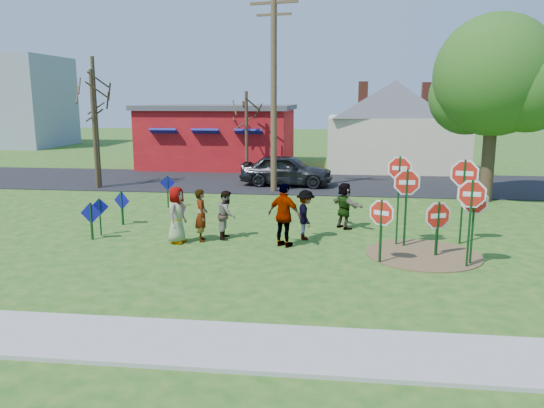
{
  "coord_description": "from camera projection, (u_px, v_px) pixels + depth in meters",
  "views": [
    {
      "loc": [
        2.02,
        -15.72,
        4.33
      ],
      "look_at": [
        0.03,
        0.55,
        1.04
      ],
      "focal_mm": 35.0,
      "sensor_mm": 36.0,
      "label": 1
    }
  ],
  "objects": [
    {
      "name": "person_f",
      "position": [
        344.0,
        206.0,
        17.77
      ],
      "size": [
        1.26,
        1.42,
        1.57
      ],
      "primitive_type": "imported",
      "rotation": [
        0.0,
        0.0,
        2.24
      ],
      "color": "#214F33",
      "rests_on": "ground"
    },
    {
      "name": "sidewalk",
      "position": [
        217.0,
        345.0,
        9.38
      ],
      "size": [
        22.0,
        1.8,
        0.08
      ],
      "primitive_type": "cube",
      "color": "#9E9E99",
      "rests_on": "ground"
    },
    {
      "name": "bare_tree_east",
      "position": [
        246.0,
        122.0,
        29.27
      ],
      "size": [
        1.8,
        1.8,
        4.7
      ],
      "color": "#382819",
      "rests_on": "ground"
    },
    {
      "name": "distant_building",
      "position": [
        5.0,
        102.0,
        48.13
      ],
      "size": [
        10.0,
        8.0,
        8.0
      ],
      "primitive_type": "cube",
      "color": "#8C939E",
      "rests_on": "ground"
    },
    {
      "name": "blue_diamond_b",
      "position": [
        100.0,
        212.0,
        16.85
      ],
      "size": [
        0.54,
        0.21,
        1.22
      ],
      "rotation": [
        0.0,
        0.0,
        0.34
      ],
      "color": "#103D17",
      "rests_on": "ground"
    },
    {
      "name": "blue_diamond_a",
      "position": [
        91.0,
        217.0,
        16.37
      ],
      "size": [
        0.68,
        0.07,
        1.18
      ],
      "rotation": [
        0.0,
        0.0,
        -0.03
      ],
      "color": "#103D17",
      "rests_on": "ground"
    },
    {
      "name": "red_building",
      "position": [
        220.0,
        135.0,
        34.17
      ],
      "size": [
        9.4,
        7.69,
        3.9
      ],
      "color": "maroon",
      "rests_on": "ground"
    },
    {
      "name": "person_e",
      "position": [
        284.0,
        215.0,
        15.54
      ],
      "size": [
        1.2,
        0.91,
        1.89
      ],
      "primitive_type": "imported",
      "rotation": [
        0.0,
        0.0,
        2.67
      ],
      "color": "#4D2953",
      "rests_on": "ground"
    },
    {
      "name": "person_b",
      "position": [
        201.0,
        215.0,
        16.21
      ],
      "size": [
        0.54,
        0.68,
        1.61
      ],
      "primitive_type": "imported",
      "rotation": [
        0.0,
        0.0,
        1.87
      ],
      "color": "#207264",
      "rests_on": "ground"
    },
    {
      "name": "ground",
      "position": [
        269.0,
        240.0,
        16.39
      ],
      "size": [
        120.0,
        120.0,
        0.0
      ],
      "primitive_type": "plane",
      "color": "#205117",
      "rests_on": "ground"
    },
    {
      "name": "stop_sign_d",
      "position": [
        464.0,
        180.0,
        15.66
      ],
      "size": [
        1.1,
        0.25,
        2.71
      ],
      "rotation": [
        0.0,
        0.0,
        -0.21
      ],
      "color": "#103D17",
      "rests_on": "ground"
    },
    {
      "name": "stop_sign_a",
      "position": [
        381.0,
        218.0,
        13.91
      ],
      "size": [
        0.84,
        0.46,
        1.85
      ],
      "rotation": [
        0.0,
        0.0,
        -0.5
      ],
      "color": "#103D17",
      "rests_on": "ground"
    },
    {
      "name": "stop_sign_e",
      "position": [
        438.0,
        219.0,
        14.56
      ],
      "size": [
        0.99,
        0.4,
        1.68
      ],
      "rotation": [
        0.0,
        0.0,
        0.38
      ],
      "color": "#103D17",
      "rests_on": "ground"
    },
    {
      "name": "road",
      "position": [
        297.0,
        182.0,
        27.58
      ],
      "size": [
        120.0,
        7.5,
        0.04
      ],
      "primitive_type": "cube",
      "color": "black",
      "rests_on": "ground"
    },
    {
      "name": "blue_diamond_c",
      "position": [
        122.0,
        204.0,
        18.29
      ],
      "size": [
        0.63,
        0.23,
        1.19
      ],
      "rotation": [
        0.0,
        0.0,
        -0.33
      ],
      "color": "#103D17",
      "rests_on": "ground"
    },
    {
      "name": "dirt_patch",
      "position": [
        423.0,
        254.0,
        14.88
      ],
      "size": [
        3.2,
        3.2,
        0.03
      ],
      "primitive_type": "cylinder",
      "color": "brown",
      "rests_on": "ground"
    },
    {
      "name": "leafy_tree",
      "position": [
        498.0,
        82.0,
        21.67
      ],
      "size": [
        5.43,
        4.96,
        7.72
      ],
      "color": "#382819",
      "rests_on": "ground"
    },
    {
      "name": "blue_diamond_d",
      "position": [
        168.0,
        188.0,
        21.16
      ],
      "size": [
        0.6,
        0.07,
        1.31
      ],
      "rotation": [
        0.0,
        0.0,
        0.09
      ],
      "color": "#103D17",
      "rests_on": "ground"
    },
    {
      "name": "utility_pole",
      "position": [
        274.0,
        88.0,
        23.96
      ],
      "size": [
        2.19,
        0.59,
        9.05
      ],
      "rotation": [
        0.0,
        0.0,
        -0.22
      ],
      "color": "#4C3823",
      "rests_on": "ground"
    },
    {
      "name": "stop_sign_b",
      "position": [
        399.0,
        178.0,
        15.48
      ],
      "size": [
        0.94,
        0.18,
        2.8
      ],
      "rotation": [
        0.0,
        0.0,
        -0.17
      ],
      "color": "#103D17",
      "rests_on": "ground"
    },
    {
      "name": "cream_house",
      "position": [
        394.0,
        121.0,
        32.68
      ],
      "size": [
        9.4,
        9.4,
        6.5
      ],
      "color": "beige",
      "rests_on": "ground"
    },
    {
      "name": "stop_sign_f",
      "position": [
        474.0,
        207.0,
        13.74
      ],
      "size": [
        0.87,
        0.4,
        2.18
      ],
      "rotation": [
        0.0,
        0.0,
        -0.42
      ],
      "color": "#103D17",
      "rests_on": "ground"
    },
    {
      "name": "stop_sign_c",
      "position": [
        471.0,
        203.0,
        13.47
      ],
      "size": [
        0.98,
        0.14,
        2.43
      ],
      "rotation": [
        0.0,
        0.0,
        -0.12
      ],
      "color": "#103D17",
      "rests_on": "ground"
    },
    {
      "name": "person_a",
      "position": [
        177.0,
        215.0,
        15.99
      ],
      "size": [
        0.67,
        0.91,
        1.73
      ],
      "primitive_type": "imported",
      "rotation": [
        0.0,
        0.0,
        1.42
      ],
      "color": "#455789",
      "rests_on": "ground"
    },
    {
      "name": "stop_sign_g",
      "position": [
        407.0,
        190.0,
        15.4
      ],
      "size": [
        1.04,
        0.07,
        2.45
      ],
      "rotation": [
        0.0,
        0.0,
        0.04
      ],
      "color": "#103D17",
      "rests_on": "ground"
    },
    {
      "name": "suv",
      "position": [
        287.0,
        170.0,
        26.35
      ],
      "size": [
        4.71,
        2.26,
        1.55
      ],
      "primitive_type": "imported",
      "rotation": [
        0.0,
        0.0,
        1.47
      ],
      "color": "#28282D",
      "rests_on": "road"
    },
    {
      "name": "bare_tree_extra",
      "position": [
        244.0,
        127.0,
        30.86
      ],
      "size": [
        1.8,
        1.8,
        4.16
      ],
      "color": "#382819",
      "rests_on": "ground"
    },
    {
      "name": "person_c",
      "position": [
        227.0,
        215.0,
        16.53
      ],
      "size": [
        0.63,
        0.78,
        1.52
      ],
      "primitive_type": "imported",
      "rotation": [
        0.0,
        0.0,
        1.64
      ],
      "color": "brown",
      "rests_on": "ground"
    },
    {
      "name": "bare_tree_mid",
      "position": [
        95.0,
        104.0,
        25.37
      ],
      "size": [
        1.8,
        1.8,
        6.26
      ],
      "color": "#382819",
      "rests_on": "ground"
    },
    {
      "name": "bare_tree_west",
      "position": [
        93.0,
        112.0,
        25.07
      ],
      "size": [
        1.8,
        1.8,
        5.65
      ],
      "color": "#382819",
      "rests_on": "ground"
    },
    {
      "name": "person_d",
      "position": [
        305.0,
        215.0,
        16.39
      ],
      "size": [
        0.78,
        1.1,
        1.56
      ],
      "primitive_type": "imported",
      "rotation": [
        0.0,
        0.0,
        1.78
      ],
      "color": "#303135",
      "rests_on": "ground"
    }
  ]
}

